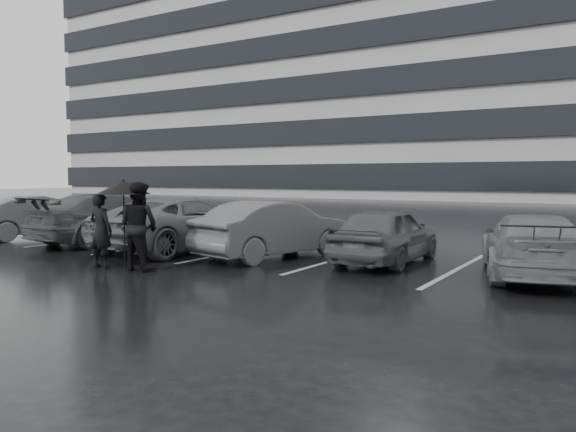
# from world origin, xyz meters

# --- Properties ---
(ground) EXTENTS (160.00, 160.00, 0.00)m
(ground) POSITION_xyz_m (0.00, 0.00, 0.00)
(ground) COLOR black
(ground) RESTS_ON ground
(office_building) EXTENTS (61.00, 26.00, 29.00)m
(office_building) POSITION_xyz_m (-22.00, 48.00, 14.34)
(office_building) COLOR #98989B
(office_building) RESTS_ON ground
(car_main) EXTENTS (1.59, 3.82, 1.29)m
(car_main) POSITION_xyz_m (1.78, 2.56, 0.65)
(car_main) COLOR black
(car_main) RESTS_ON ground
(car_west_a) EXTENTS (2.39, 4.37, 1.37)m
(car_west_a) POSITION_xyz_m (-0.86, 2.01, 0.68)
(car_west_a) COLOR #2F2F32
(car_west_a) RESTS_ON ground
(car_west_b) EXTENTS (2.41, 5.09, 1.41)m
(car_west_b) POSITION_xyz_m (-3.71, 1.92, 0.70)
(car_west_b) COLOR #454547
(car_west_b) RESTS_ON ground
(car_west_c) EXTENTS (2.47, 5.16, 1.45)m
(car_west_c) POSITION_xyz_m (-6.61, 2.08, 0.73)
(car_west_c) COLOR black
(car_west_c) RESTS_ON ground
(car_west_d) EXTENTS (2.73, 4.32, 1.34)m
(car_west_d) POSITION_xyz_m (-9.53, 1.85, 0.67)
(car_west_d) COLOR #2F2F32
(car_west_d) RESTS_ON ground
(car_east) EXTENTS (2.73, 4.56, 1.24)m
(car_east) POSITION_xyz_m (4.86, 2.35, 0.62)
(car_east) COLOR #454547
(car_east) RESTS_ON ground
(pedestrian_left) EXTENTS (0.60, 0.41, 1.60)m
(pedestrian_left) POSITION_xyz_m (-3.18, -1.24, 0.80)
(pedestrian_left) COLOR black
(pedestrian_left) RESTS_ON ground
(pedestrian_right) EXTENTS (0.93, 0.74, 1.84)m
(pedestrian_right) POSITION_xyz_m (-2.26, -1.04, 0.92)
(pedestrian_right) COLOR black
(pedestrian_right) RESTS_ON ground
(umbrella) EXTENTS (1.12, 1.12, 1.90)m
(umbrella) POSITION_xyz_m (-2.63, -1.08, 1.73)
(umbrella) COLOR black
(umbrella) RESTS_ON ground
(stall_stripes) EXTENTS (19.72, 5.00, 0.00)m
(stall_stripes) POSITION_xyz_m (-0.80, 2.50, 0.00)
(stall_stripes) COLOR #939395
(stall_stripes) RESTS_ON ground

